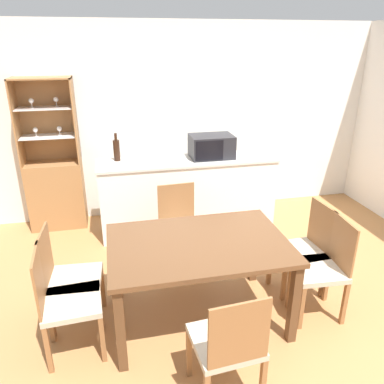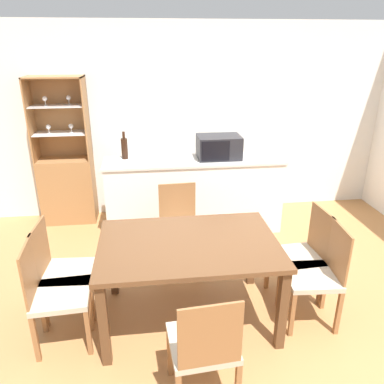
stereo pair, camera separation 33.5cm
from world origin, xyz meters
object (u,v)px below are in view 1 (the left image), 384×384
dining_chair_head_near (228,344)px  dining_chair_side_left_far (69,279)px  display_cabinet (56,184)px  dining_table (198,252)px  wine_bottle (117,150)px  dining_chair_side_right_near (321,267)px  dining_chair_side_left_near (65,302)px  dining_chair_side_right_far (304,250)px  microwave (211,146)px  dining_chair_head_far (180,229)px

dining_chair_head_near → dining_chair_side_left_far: 1.45m
display_cabinet → dining_chair_side_left_far: 2.04m
dining_table → dining_chair_head_near: dining_chair_head_near is taller
dining_table → wine_bottle: bearing=107.5°
dining_chair_head_near → dining_chair_side_right_near: 1.26m
dining_table → display_cabinet: bearing=122.5°
dining_chair_head_near → display_cabinet: bearing=110.4°
wine_bottle → dining_chair_head_near: bearing=-77.7°
display_cabinet → dining_chair_head_near: (1.38, -2.99, -0.12)m
display_cabinet → dining_chair_side_left_near: size_ratio=2.10×
dining_chair_side_right_far → dining_chair_side_left_near: bearing=94.2°
dining_chair_head_near → dining_chair_side_right_far: same height
dining_table → dining_chair_side_left_near: size_ratio=1.63×
dining_chair_side_left_far → wine_bottle: bearing=167.0°
dining_table → dining_chair_head_near: 0.85m
dining_table → microwave: microwave is taller
display_cabinet → microwave: 2.06m
dining_chair_side_right_near → microwave: microwave is taller
dining_table → microwave: bearing=71.6°
dining_chair_side_left_far → microwave: bearing=137.1°
dining_chair_side_right_far → microwave: 1.76m
dining_chair_side_left_near → dining_chair_side_right_far: 2.16m
dining_chair_head_near → dining_chair_side_right_near: size_ratio=1.00×
display_cabinet → wine_bottle: (0.80, -0.33, 0.50)m
dining_chair_head_far → wine_bottle: (-0.58, 1.01, 0.62)m
dining_chair_side_right_near → wine_bottle: bearing=43.5°
dining_chair_side_left_near → dining_chair_head_far: bearing=129.2°
dining_chair_side_right_far → dining_chair_side_left_far: size_ratio=1.00×
dining_chair_side_left_near → dining_chair_side_right_near: 2.14m
dining_chair_side_right_far → dining_chair_side_right_near: 0.30m
dining_chair_side_left_far → dining_table: bearing=85.2°
wine_bottle → dining_chair_side_left_far: bearing=-106.3°
dining_chair_side_left_near → dining_chair_side_left_far: 0.30m
display_cabinet → dining_chair_side_left_near: display_cabinet is taller
dining_table → dining_chair_side_right_far: dining_chair_side_right_far is taller
dining_chair_side_right_near → dining_chair_side_left_far: bearing=85.7°
dining_table → dining_chair_side_left_far: size_ratio=1.63×
dining_chair_side_left_far → dining_chair_head_far: (1.07, 0.68, 0.00)m
dining_table → dining_chair_side_left_near: (-1.07, -0.15, -0.21)m
dining_chair_side_left_far → dining_chair_head_far: 1.26m
dining_chair_head_near → dining_chair_side_right_near: bearing=27.9°
display_cabinet → dining_chair_side_left_near: (0.31, -2.32, -0.12)m
dining_chair_side_left_near → dining_chair_side_right_far: (2.14, 0.30, 0.00)m
dining_chair_head_near → dining_chair_side_left_far: same height
dining_table → microwave: size_ratio=2.81×
dining_chair_side_left_near → wine_bottle: bearing=162.8°
display_cabinet → dining_chair_side_left_far: (0.31, -2.01, -0.12)m
dining_chair_head_far → dining_chair_head_near: bearing=87.4°
dining_chair_side_left_near → dining_chair_side_right_near: (2.14, -0.00, 0.00)m
microwave → wine_bottle: bearing=174.5°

